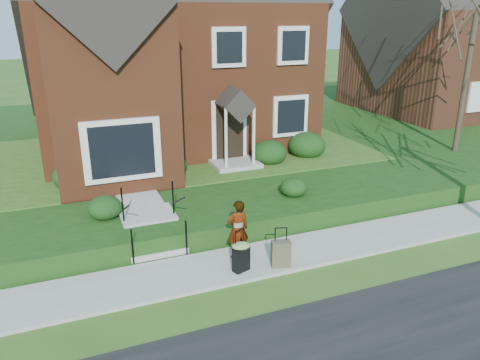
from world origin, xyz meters
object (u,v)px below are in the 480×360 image
woman (238,229)px  suitcase_black (241,255)px  front_steps (151,227)px  suitcase_olive (281,254)px

woman → suitcase_black: woman is taller
front_steps → suitcase_olive: front_steps is taller
woman → suitcase_olive: bearing=133.6°
front_steps → suitcase_olive: (2.53, -2.38, -0.07)m
front_steps → suitcase_black: front_steps is taller
suitcase_black → suitcase_olive: size_ratio=1.06×
suitcase_black → suitcase_olive: bearing=-28.6°
front_steps → woman: bearing=-42.4°
front_steps → suitcase_black: bearing=-54.3°
front_steps → suitcase_olive: bearing=-43.3°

